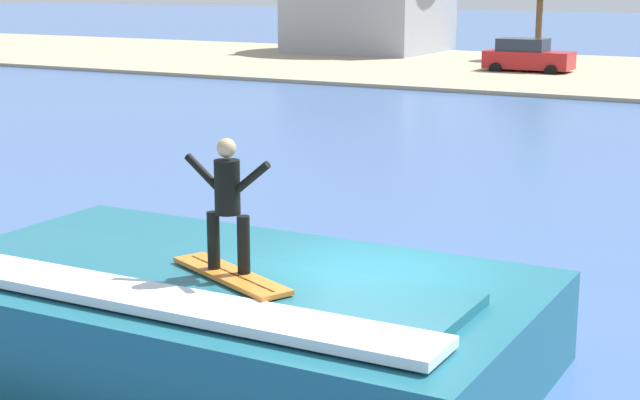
% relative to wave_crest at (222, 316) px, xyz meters
% --- Properties ---
extents(ground_plane, '(260.00, 260.00, 0.00)m').
position_rel_wave_crest_xyz_m(ground_plane, '(1.66, 1.08, -0.65)').
color(ground_plane, '#3F609A').
extents(wave_crest, '(8.20, 4.68, 1.39)m').
position_rel_wave_crest_xyz_m(wave_crest, '(0.00, 0.00, 0.00)').
color(wave_crest, '#1C5F71').
rests_on(wave_crest, ground_plane).
extents(surfboard, '(2.10, 1.29, 0.06)m').
position_rel_wave_crest_xyz_m(surfboard, '(0.46, -0.47, 0.76)').
color(surfboard, orange).
rests_on(surfboard, wave_crest).
extents(surfer, '(1.24, 0.32, 1.68)m').
position_rel_wave_crest_xyz_m(surfer, '(0.39, -0.40, 1.73)').
color(surfer, black).
rests_on(surfer, surfboard).
extents(car_near_shore, '(4.45, 2.21, 1.86)m').
position_rel_wave_crest_xyz_m(car_near_shore, '(-8.15, 40.30, 0.30)').
color(car_near_shore, red).
rests_on(car_near_shore, ground_plane).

